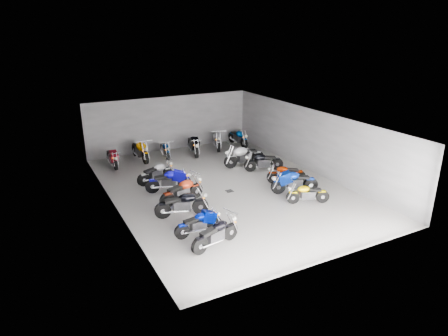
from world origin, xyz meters
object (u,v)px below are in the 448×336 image
at_px(motorcycle_right_d, 286,174).
at_px(motorcycle_back_a, 112,157).
at_px(motorcycle_back_e, 217,139).
at_px(motorcycle_left_b, 199,223).
at_px(motorcycle_left_f, 156,173).
at_px(motorcycle_back_d, 193,145).
at_px(drain_grate, 229,191).
at_px(motorcycle_left_d, 182,191).
at_px(motorcycle_back_b, 140,150).
at_px(motorcycle_right_e, 263,162).
at_px(motorcycle_back_c, 165,149).
at_px(motorcycle_right_c, 294,182).
at_px(motorcycle_left_a, 216,234).
at_px(motorcycle_back_f, 238,137).
at_px(motorcycle_left_e, 169,181).
at_px(motorcycle_right_b, 307,194).
at_px(motorcycle_left_c, 182,204).
at_px(motorcycle_right_f, 244,156).

height_order(motorcycle_right_d, motorcycle_back_a, motorcycle_back_a).
relative_size(motorcycle_right_d, motorcycle_back_e, 0.79).
distance_m(motorcycle_left_b, motorcycle_left_f, 5.62).
bearing_deg(motorcycle_back_d, motorcycle_left_f, 55.63).
relative_size(drain_grate, motorcycle_left_b, 0.17).
xyz_separation_m(motorcycle_left_d, motorcycle_back_d, (3.15, 6.07, 0.04)).
distance_m(motorcycle_left_b, motorcycle_back_b, 9.28).
bearing_deg(motorcycle_right_e, motorcycle_back_c, 56.53).
relative_size(motorcycle_left_f, motorcycle_right_c, 0.94).
relative_size(motorcycle_left_a, motorcycle_left_d, 0.92).
relative_size(motorcycle_left_f, motorcycle_back_f, 0.90).
xyz_separation_m(motorcycle_right_c, motorcycle_back_c, (-3.36, 7.63, -0.06)).
xyz_separation_m(motorcycle_back_a, motorcycle_back_f, (7.91, 0.32, 0.03)).
bearing_deg(motorcycle_left_e, motorcycle_back_a, -149.58).
relative_size(motorcycle_right_c, motorcycle_back_d, 0.92).
relative_size(drain_grate, motorcycle_right_b, 0.18).
xyz_separation_m(motorcycle_left_d, motorcycle_back_b, (0.07, 6.41, 0.06)).
distance_m(motorcycle_left_a, motorcycle_back_a, 10.03).
relative_size(motorcycle_right_c, motorcycle_back_a, 1.03).
bearing_deg(motorcycle_left_c, motorcycle_left_a, 15.84).
bearing_deg(motorcycle_back_f, motorcycle_left_b, 52.76).
height_order(motorcycle_back_d, motorcycle_back_e, motorcycle_back_e).
relative_size(motorcycle_left_b, motorcycle_right_d, 1.03).
bearing_deg(motorcycle_right_e, motorcycle_back_f, 3.16).
relative_size(motorcycle_back_d, motorcycle_back_f, 1.05).
bearing_deg(motorcycle_left_c, motorcycle_right_f, 141.04).
bearing_deg(motorcycle_back_e, motorcycle_right_d, 113.06).
bearing_deg(motorcycle_back_a, motorcycle_left_d, 104.07).
relative_size(motorcycle_right_c, motorcycle_right_d, 1.17).
bearing_deg(motorcycle_left_f, motorcycle_left_d, -9.42).
relative_size(motorcycle_back_a, motorcycle_back_e, 0.90).
bearing_deg(motorcycle_back_b, motorcycle_back_d, 170.97).
height_order(drain_grate, motorcycle_right_f, motorcycle_right_f).
height_order(motorcycle_left_d, motorcycle_back_d, motorcycle_back_d).
bearing_deg(motorcycle_back_d, motorcycle_right_d, 119.70).
xyz_separation_m(motorcycle_left_c, motorcycle_back_f, (6.83, 7.61, 0.01)).
bearing_deg(motorcycle_back_e, motorcycle_right_c, 109.58).
height_order(motorcycle_left_d, motorcycle_back_b, motorcycle_back_b).
distance_m(motorcycle_back_a, motorcycle_back_d, 4.71).
bearing_deg(motorcycle_back_c, motorcycle_back_f, -171.67).
height_order(motorcycle_right_c, motorcycle_back_d, motorcycle_back_d).
distance_m(motorcycle_left_e, motorcycle_left_f, 1.34).
distance_m(drain_grate, motorcycle_left_a, 4.87).
distance_m(motorcycle_right_c, motorcycle_back_d, 7.60).
relative_size(motorcycle_right_d, motorcycle_back_b, 0.75).
xyz_separation_m(motorcycle_right_c, motorcycle_back_b, (-4.77, 7.74, 0.05)).
height_order(motorcycle_left_d, motorcycle_back_e, motorcycle_back_e).
height_order(motorcycle_left_e, motorcycle_left_f, motorcycle_left_e).
bearing_deg(motorcycle_back_d, motorcycle_back_c, 3.68).
bearing_deg(motorcycle_back_d, motorcycle_right_b, 110.96).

